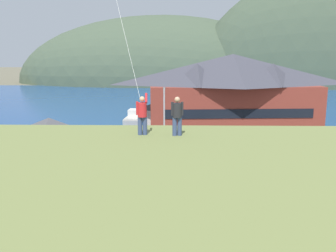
{
  "coord_description": "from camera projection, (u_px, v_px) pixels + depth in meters",
  "views": [
    {
      "loc": [
        1.06,
        -24.81,
        10.5
      ],
      "look_at": [
        0.36,
        9.0,
        3.84
      ],
      "focal_mm": 38.45,
      "sensor_mm": 36.0,
      "label": 1
    }
  ],
  "objects": [
    {
      "name": "person_kite_flyer",
      "position": [
        142.0,
        114.0,
        16.05
      ],
      "size": [
        0.52,
        0.67,
        1.86
      ],
      "color": "#384770",
      "rests_on": "grassy_hill_foreground"
    },
    {
      "name": "moored_boat_wharfside",
      "position": [
        135.0,
        118.0,
        57.24
      ],
      "size": [
        2.94,
        7.57,
        2.16
      ],
      "color": "#A8A399",
      "rests_on": "ground"
    },
    {
      "name": "parked_car_lone_by_shed",
      "position": [
        223.0,
        158.0,
        33.62
      ],
      "size": [
        4.3,
        2.24,
        1.82
      ],
      "color": "#236633",
      "rests_on": "parking_lot_pad"
    },
    {
      "name": "person_companion",
      "position": [
        177.0,
        115.0,
        15.89
      ],
      "size": [
        0.55,
        0.4,
        1.74
      ],
      "color": "#384770",
      "rests_on": "grassy_hill_foreground"
    },
    {
      "name": "harbor_lodge",
      "position": [
        232.0,
        94.0,
        45.96
      ],
      "size": [
        22.71,
        10.88,
        10.66
      ],
      "color": "brown",
      "rests_on": "ground"
    },
    {
      "name": "ground_plane",
      "position": [
        161.0,
        201.0,
        26.39
      ],
      "size": [
        600.0,
        600.0,
        0.0
      ],
      "primitive_type": "plane",
      "color": "#66604C"
    },
    {
      "name": "far_hill_west_ridge",
      "position": [
        161.0,
        82.0,
        145.67
      ],
      "size": [
        113.78,
        59.95,
        51.89
      ],
      "primitive_type": "ellipsoid",
      "color": "#42513D",
      "rests_on": "ground"
    },
    {
      "name": "parked_car_back_row_right",
      "position": [
        16.0,
        186.0,
        26.47
      ],
      "size": [
        4.34,
        2.34,
        1.82
      ],
      "color": "#236633",
      "rests_on": "parking_lot_pad"
    },
    {
      "name": "wharf_dock",
      "position": [
        157.0,
        120.0,
        57.41
      ],
      "size": [
        3.2,
        10.11,
        0.7
      ],
      "color": "#70604C",
      "rests_on": "ground"
    },
    {
      "name": "parked_car_mid_row_far",
      "position": [
        245.0,
        190.0,
        25.61
      ],
      "size": [
        4.28,
        2.2,
        1.82
      ],
      "color": "navy",
      "rests_on": "parking_lot_pad"
    },
    {
      "name": "bay_water",
      "position": [
        171.0,
        100.0,
        85.24
      ],
      "size": [
        360.0,
        84.0,
        0.03
      ],
      "primitive_type": "cube",
      "color": "navy",
      "rests_on": "ground"
    },
    {
      "name": "parking_lot_pad",
      "position": [
        163.0,
        177.0,
        31.28
      ],
      "size": [
        40.0,
        20.0,
        0.1
      ],
      "primitive_type": "cube",
      "color": "gray",
      "rests_on": "ground"
    },
    {
      "name": "parked_car_front_row_red",
      "position": [
        130.0,
        163.0,
        32.15
      ],
      "size": [
        4.23,
        2.1,
        1.82
      ],
      "color": "#9EA3A8",
      "rests_on": "parking_lot_pad"
    },
    {
      "name": "parking_light_pole",
      "position": [
        164.0,
        119.0,
        35.91
      ],
      "size": [
        0.24,
        0.78,
        7.28
      ],
      "color": "#ADADB2",
      "rests_on": "parking_lot_pad"
    },
    {
      "name": "storage_shed_waterside",
      "position": [
        164.0,
        116.0,
        48.6
      ],
      "size": [
        5.87,
        4.49,
        4.6
      ],
      "color": "beige",
      "rests_on": "ground"
    },
    {
      "name": "storage_shed_near_lot",
      "position": [
        50.0,
        143.0,
        32.93
      ],
      "size": [
        7.38,
        6.55,
        4.96
      ],
      "color": "#474C56",
      "rests_on": "ground"
    }
  ]
}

